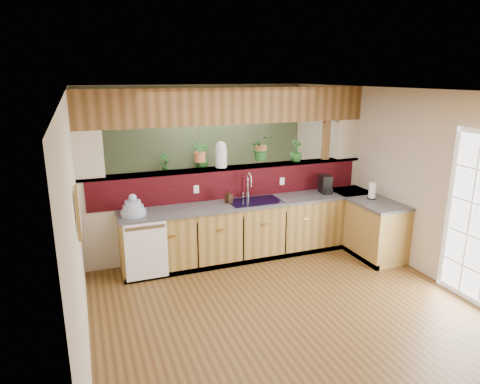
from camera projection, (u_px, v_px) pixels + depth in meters
name	position (u px, v px, depth m)	size (l,w,h in m)	color
ground	(265.00, 285.00, 5.87)	(4.60, 7.00, 0.01)	#553A1A
ceiling	(268.00, 90.00, 5.18)	(4.60, 7.00, 0.01)	brown
wall_back	(196.00, 150.00, 8.68)	(4.60, 0.02, 2.60)	beige
wall_left	(77.00, 213.00, 4.74)	(0.02, 7.00, 2.60)	beige
wall_right	(408.00, 179.00, 6.31)	(0.02, 7.00, 2.60)	beige
pass_through_partition	(233.00, 179.00, 6.78)	(4.60, 0.21, 2.60)	beige
pass_through_ledge	(231.00, 168.00, 6.72)	(4.60, 0.21, 0.04)	brown
header_beam	(231.00, 106.00, 6.47)	(4.60, 0.15, 0.55)	brown
sage_backwall	(196.00, 150.00, 8.66)	(4.55, 0.02, 2.55)	#556947
countertop	(291.00, 226.00, 6.82)	(4.14, 1.52, 0.90)	olive
dishwasher	(146.00, 251.00, 5.84)	(0.58, 0.03, 0.82)	white
navy_sink	(255.00, 206.00, 6.61)	(0.82, 0.50, 0.18)	black
french_door	(480.00, 222.00, 5.19)	(0.06, 1.02, 2.16)	white
framed_print	(78.00, 213.00, 3.96)	(0.04, 0.35, 0.45)	olive
faucet	(248.00, 185.00, 6.66)	(0.18, 0.18, 0.42)	#B7B7B2
dish_stack	(133.00, 209.00, 5.92)	(0.35, 0.35, 0.30)	#9AA9C7
soap_dispenser	(229.00, 197.00, 6.47)	(0.09, 0.09, 0.20)	#342113
coffee_maker	(325.00, 185.00, 7.01)	(0.16, 0.26, 0.29)	black
paper_towel	(372.00, 191.00, 6.68)	(0.13, 0.13, 0.28)	black
glass_jar	(221.00, 154.00, 6.61)	(0.18, 0.18, 0.41)	silver
ledge_plant_right	(296.00, 151.00, 7.06)	(0.20, 0.20, 0.36)	#1E541E
hanging_plant_a	(199.00, 147.00, 6.45)	(0.23, 0.18, 0.55)	brown
hanging_plant_b	(261.00, 137.00, 6.78)	(0.39, 0.35, 0.52)	brown
shelving_console	(187.00, 193.00, 8.58)	(1.35, 0.36, 0.90)	black
shelf_plant_a	(165.00, 163.00, 8.26)	(0.20, 0.14, 0.39)	#1E541E
shelf_plant_b	(201.00, 156.00, 8.49)	(0.30, 0.30, 0.53)	#1E541E
floor_plant	(263.00, 205.00, 8.13)	(0.71, 0.62, 0.79)	#1E541E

